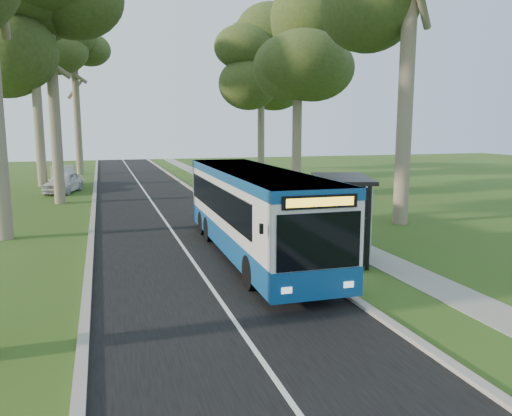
{
  "coord_description": "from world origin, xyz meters",
  "views": [
    {
      "loc": [
        -6.43,
        -14.97,
        4.72
      ],
      "look_at": [
        -0.78,
        3.27,
        1.6
      ],
      "focal_mm": 35.0,
      "sensor_mm": 36.0,
      "label": 1
    }
  ],
  "objects_px": {
    "litter_bin": "(292,219)",
    "car_white": "(64,182)",
    "bus_shelter": "(352,203)",
    "car_silver": "(63,176)",
    "bus": "(253,212)",
    "bus_stop_sign": "(314,221)"
  },
  "relations": [
    {
      "from": "litter_bin",
      "to": "car_white",
      "type": "bearing_deg",
      "value": 122.35
    },
    {
      "from": "bus_shelter",
      "to": "car_silver",
      "type": "height_order",
      "value": "bus_shelter"
    },
    {
      "from": "car_silver",
      "to": "litter_bin",
      "type": "bearing_deg",
      "value": -69.3
    },
    {
      "from": "bus_shelter",
      "to": "car_white",
      "type": "bearing_deg",
      "value": 134.23
    },
    {
      "from": "bus_shelter",
      "to": "litter_bin",
      "type": "height_order",
      "value": "bus_shelter"
    },
    {
      "from": "bus",
      "to": "bus_stop_sign",
      "type": "distance_m",
      "value": 2.51
    },
    {
      "from": "bus_stop_sign",
      "to": "bus",
      "type": "bearing_deg",
      "value": 120.98
    },
    {
      "from": "bus_shelter",
      "to": "litter_bin",
      "type": "xyz_separation_m",
      "value": [
        0.04,
        5.72,
        -1.58
      ]
    },
    {
      "from": "bus_stop_sign",
      "to": "bus_shelter",
      "type": "relative_size",
      "value": 0.65
    },
    {
      "from": "bus",
      "to": "bus_stop_sign",
      "type": "relative_size",
      "value": 4.75
    },
    {
      "from": "bus",
      "to": "bus_stop_sign",
      "type": "bearing_deg",
      "value": -51.59
    },
    {
      "from": "bus_stop_sign",
      "to": "car_white",
      "type": "relative_size",
      "value": 0.57
    },
    {
      "from": "car_white",
      "to": "car_silver",
      "type": "xyz_separation_m",
      "value": [
        -0.3,
        3.83,
        0.06
      ]
    },
    {
      "from": "bus_shelter",
      "to": "litter_bin",
      "type": "bearing_deg",
      "value": 108.49
    },
    {
      "from": "bus",
      "to": "car_white",
      "type": "height_order",
      "value": "bus"
    },
    {
      "from": "bus",
      "to": "litter_bin",
      "type": "distance_m",
      "value": 5.16
    },
    {
      "from": "bus_stop_sign",
      "to": "bus_shelter",
      "type": "bearing_deg",
      "value": 3.26
    },
    {
      "from": "bus",
      "to": "car_white",
      "type": "relative_size",
      "value": 2.7
    },
    {
      "from": "litter_bin",
      "to": "car_silver",
      "type": "distance_m",
      "value": 23.96
    },
    {
      "from": "litter_bin",
      "to": "car_white",
      "type": "distance_m",
      "value": 20.49
    },
    {
      "from": "bus_stop_sign",
      "to": "car_white",
      "type": "xyz_separation_m",
      "value": [
        -9.41,
        23.29,
        -0.82
      ]
    },
    {
      "from": "car_white",
      "to": "litter_bin",
      "type": "bearing_deg",
      "value": -41.32
    }
  ]
}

